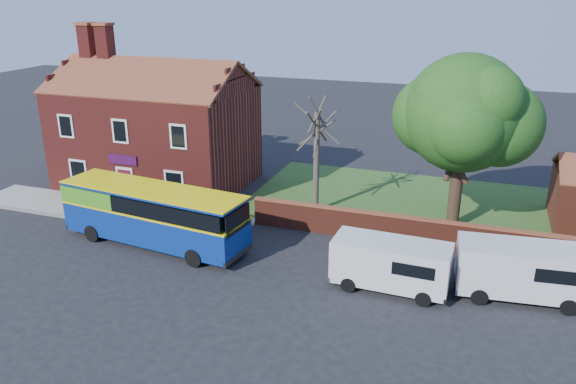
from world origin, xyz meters
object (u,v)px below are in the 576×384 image
at_px(bus, 149,212).
at_px(van_near, 391,263).
at_px(van_far, 523,269).
at_px(large_tree, 465,116).

distance_m(bus, van_near, 12.81).
distance_m(bus, van_far, 18.29).
distance_m(van_near, large_tree, 9.92).
xyz_separation_m(bus, large_tree, (15.02, 7.61, 4.58)).
relative_size(bus, van_far, 1.84).
relative_size(van_far, large_tree, 0.59).
height_order(van_near, van_far, van_far).
height_order(bus, large_tree, large_tree).
bearing_deg(bus, van_near, 4.22).
bearing_deg(bus, van_far, 8.53).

